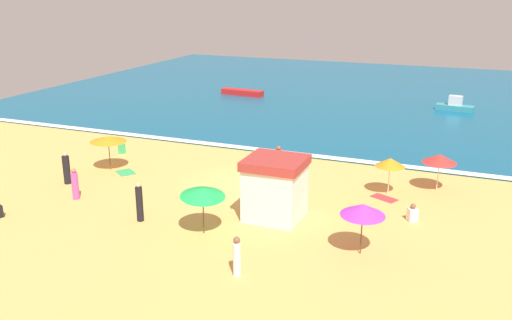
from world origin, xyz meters
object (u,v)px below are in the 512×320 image
Objects in this scene: small_boat_0 at (242,92)px; beachgoer_0 at (412,214)px; beach_umbrella_4 at (440,159)px; beachgoer_3 at (237,257)px; beachgoer_5 at (67,169)px; beach_umbrella_1 at (203,192)px; beach_umbrella_2 at (363,210)px; beachgoer_6 at (122,147)px; small_boat_1 at (455,106)px; beach_umbrella_3 at (390,162)px; beachgoer_8 at (139,203)px; beachgoer_7 at (279,160)px; lifeguard_cabana at (275,188)px; beachgoer_4 at (255,160)px; beach_umbrella_0 at (108,139)px; beachgoer_2 at (75,185)px.

beachgoer_0 is at bearing -51.91° from small_boat_0.
beach_umbrella_4 is 1.56× the size of beachgoer_3.
beach_umbrella_1 is at bearing -16.22° from beachgoer_5.
beachgoer_0 is 0.20× the size of small_boat_0.
beach_umbrella_2 is 16.62m from beachgoer_5.
beachgoer_0 is 0.90× the size of beachgoer_6.
beach_umbrella_4 is 0.78× the size of small_boat_1.
beach_umbrella_3 is 1.14× the size of beachgoer_8.
beachgoer_5 is at bearing -149.29° from beachgoer_7.
beach_umbrella_4 is (6.66, 6.50, 0.28)m from lifeguard_cabana.
beachgoer_3 is 0.98× the size of beachgoer_7.
beachgoer_3 is at bearing -44.65° from beach_umbrella_1.
lifeguard_cabana is at bearing -135.68° from beach_umbrella_4.
beachgoer_4 is at bearing -2.47° from beachgoer_6.
beach_umbrella_1 is (9.02, -5.64, 0.06)m from beach_umbrella_0.
beach_umbrella_3 is at bearing -9.45° from beachgoer_7.
beach_umbrella_2 is 1.46× the size of beachgoer_2.
beach_umbrella_4 is 1.61× the size of beachgoer_4.
beachgoer_8 reaches higher than beachgoer_5.
beach_umbrella_1 is 1.72× the size of beachgoer_2.
beach_umbrella_2 is 2.53× the size of beachgoer_6.
beachgoer_4 is 8.49m from beachgoer_8.
beach_umbrella_4 is at bearing 25.84° from beachgoer_2.
beachgoer_2 is 7.95m from beachgoer_6.
lifeguard_cabana reaches higher than beach_umbrella_2.
small_boat_0 is (-17.36, 21.17, -1.36)m from beach_umbrella_3.
beachgoer_6 is (-1.35, 3.04, -1.47)m from beach_umbrella_0.
beach_umbrella_1 reaches higher than beachgoer_0.
small_boat_1 is at bearing 85.93° from beach_umbrella_2.
beachgoer_8 is 29.73m from small_boat_0.
beach_umbrella_3 is 1.32× the size of beachgoer_7.
small_boat_0 is (-13.52, 31.68, -0.40)m from beachgoer_3.
beachgoer_2 reaches higher than beachgoer_3.
lifeguard_cabana is at bearing 25.55° from beachgoer_8.
beachgoer_0 is (17.24, -0.89, -1.50)m from beach_umbrella_0.
beachgoer_0 is 0.45× the size of beachgoer_8.
beachgoer_2 is 4.63m from beachgoer_8.
beachgoer_3 is 0.50× the size of small_boat_1.
beachgoer_4 is 0.95× the size of beachgoer_7.
small_boat_0 is at bearing 92.10° from beachgoer_5.
lifeguard_cabana is 5.62m from beachgoer_3.
beachgoer_8 is at bearing -112.27° from small_boat_1.
beachgoer_0 is (1.57, -2.98, -1.37)m from beach_umbrella_3.
small_boat_1 is at bearing 67.73° from beachgoer_8.
beach_umbrella_0 is 14.56m from beachgoer_3.
beach_umbrella_3 is 1.32× the size of beachgoer_2.
beachgoer_8 is at bearing 178.14° from beach_umbrella_1.
beach_umbrella_1 reaches higher than beachgoer_5.
beach_umbrella_2 is 33.19m from small_boat_0.
beachgoer_7 is at bearing 108.35° from lifeguard_cabana.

